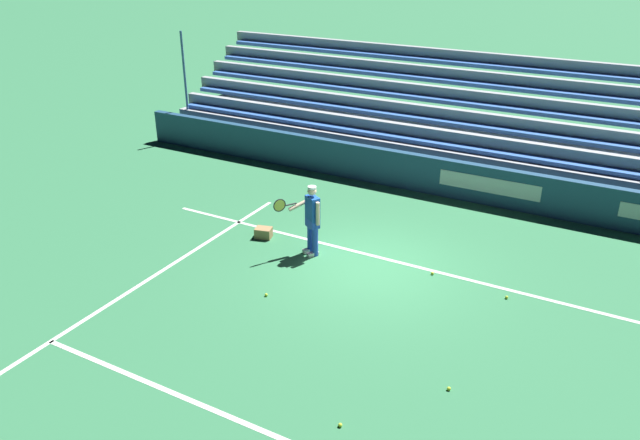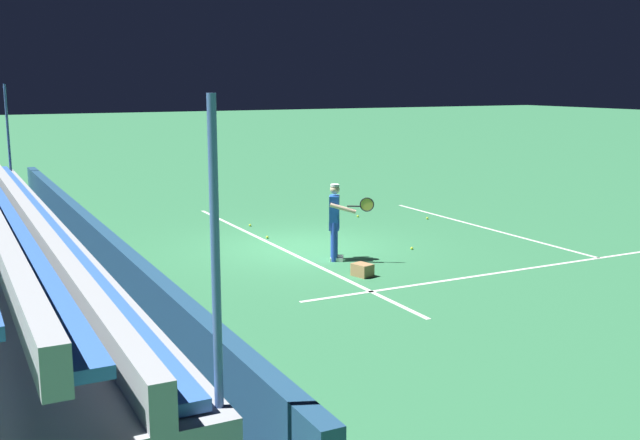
{
  "view_description": "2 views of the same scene",
  "coord_description": "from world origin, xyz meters",
  "px_view_note": "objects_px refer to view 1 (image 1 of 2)",
  "views": [
    {
      "loc": [
        -4.94,
        11.47,
        6.97
      ],
      "look_at": [
        1.24,
        0.26,
        1.02
      ],
      "focal_mm": 35.0,
      "sensor_mm": 36.0,
      "label": 1
    },
    {
      "loc": [
        15.89,
        -7.62,
        3.95
      ],
      "look_at": [
        1.01,
        -0.0,
        0.83
      ],
      "focal_mm": 42.0,
      "sensor_mm": 36.0,
      "label": 2
    }
  ],
  "objects_px": {
    "tennis_ball_far_right": "(266,295)",
    "tennis_ball_far_left": "(507,297)",
    "tennis_ball_midcourt": "(432,273)",
    "tennis_ball_stray_back": "(449,389)",
    "tennis_player": "(311,219)",
    "tennis_ball_on_baseline": "(340,425)",
    "ball_box_cardboard": "(264,233)"
  },
  "relations": [
    {
      "from": "tennis_ball_stray_back",
      "to": "tennis_ball_on_baseline",
      "type": "bearing_deg",
      "value": 53.54
    },
    {
      "from": "tennis_ball_far_right",
      "to": "tennis_ball_far_left",
      "type": "relative_size",
      "value": 1.0
    },
    {
      "from": "tennis_player",
      "to": "tennis_ball_stray_back",
      "type": "bearing_deg",
      "value": 144.73
    },
    {
      "from": "tennis_player",
      "to": "tennis_ball_on_baseline",
      "type": "height_order",
      "value": "tennis_player"
    },
    {
      "from": "tennis_ball_stray_back",
      "to": "tennis_ball_on_baseline",
      "type": "xyz_separation_m",
      "value": [
        1.2,
        1.63,
        0.0
      ]
    },
    {
      "from": "tennis_ball_on_baseline",
      "to": "tennis_ball_midcourt",
      "type": "xyz_separation_m",
      "value": [
        0.35,
        -5.18,
        0.0
      ]
    },
    {
      "from": "tennis_ball_stray_back",
      "to": "tennis_ball_midcourt",
      "type": "relative_size",
      "value": 1.0
    },
    {
      "from": "ball_box_cardboard",
      "to": "tennis_ball_midcourt",
      "type": "height_order",
      "value": "ball_box_cardboard"
    },
    {
      "from": "tennis_ball_stray_back",
      "to": "tennis_ball_midcourt",
      "type": "height_order",
      "value": "same"
    },
    {
      "from": "ball_box_cardboard",
      "to": "tennis_ball_far_right",
      "type": "xyz_separation_m",
      "value": [
        -1.58,
        2.28,
        -0.1
      ]
    },
    {
      "from": "ball_box_cardboard",
      "to": "tennis_ball_on_baseline",
      "type": "bearing_deg",
      "value": 133.62
    },
    {
      "from": "ball_box_cardboard",
      "to": "tennis_ball_far_right",
      "type": "height_order",
      "value": "ball_box_cardboard"
    },
    {
      "from": "tennis_player",
      "to": "tennis_ball_stray_back",
      "type": "xyz_separation_m",
      "value": [
        -4.41,
        3.12,
        -0.86
      ]
    },
    {
      "from": "tennis_player",
      "to": "ball_box_cardboard",
      "type": "xyz_separation_m",
      "value": [
        1.47,
        -0.16,
        -0.76
      ]
    },
    {
      "from": "tennis_player",
      "to": "ball_box_cardboard",
      "type": "bearing_deg",
      "value": -6.23
    },
    {
      "from": "tennis_player",
      "to": "tennis_ball_far_right",
      "type": "distance_m",
      "value": 2.29
    },
    {
      "from": "tennis_player",
      "to": "tennis_ball_far_right",
      "type": "bearing_deg",
      "value": 92.96
    },
    {
      "from": "ball_box_cardboard",
      "to": "tennis_ball_far_left",
      "type": "xyz_separation_m",
      "value": [
        -6.03,
        -0.06,
        -0.1
      ]
    },
    {
      "from": "ball_box_cardboard",
      "to": "tennis_ball_midcourt",
      "type": "relative_size",
      "value": 6.06
    },
    {
      "from": "tennis_player",
      "to": "tennis_ball_stray_back",
      "type": "distance_m",
      "value": 5.47
    },
    {
      "from": "tennis_ball_far_right",
      "to": "tennis_ball_midcourt",
      "type": "xyz_separation_m",
      "value": [
        -2.75,
        -2.55,
        0.0
      ]
    },
    {
      "from": "tennis_ball_far_right",
      "to": "tennis_player",
      "type": "bearing_deg",
      "value": -87.04
    },
    {
      "from": "tennis_ball_stray_back",
      "to": "tennis_player",
      "type": "bearing_deg",
      "value": -35.27
    },
    {
      "from": "ball_box_cardboard",
      "to": "tennis_ball_stray_back",
      "type": "bearing_deg",
      "value": 150.85
    },
    {
      "from": "tennis_player",
      "to": "tennis_ball_far_left",
      "type": "height_order",
      "value": "tennis_player"
    },
    {
      "from": "tennis_ball_stray_back",
      "to": "tennis_ball_on_baseline",
      "type": "distance_m",
      "value": 2.02
    },
    {
      "from": "tennis_ball_midcourt",
      "to": "tennis_ball_on_baseline",
      "type": "bearing_deg",
      "value": 93.84
    },
    {
      "from": "tennis_ball_midcourt",
      "to": "tennis_ball_far_left",
      "type": "xyz_separation_m",
      "value": [
        -1.7,
        0.21,
        0.0
      ]
    },
    {
      "from": "tennis_player",
      "to": "tennis_ball_on_baseline",
      "type": "bearing_deg",
      "value": 124.04
    },
    {
      "from": "tennis_player",
      "to": "tennis_ball_on_baseline",
      "type": "xyz_separation_m",
      "value": [
        -3.21,
        4.75,
        -0.86
      ]
    },
    {
      "from": "tennis_ball_far_right",
      "to": "tennis_ball_stray_back",
      "type": "bearing_deg",
      "value": 166.94
    },
    {
      "from": "tennis_player",
      "to": "tennis_ball_far_right",
      "type": "height_order",
      "value": "tennis_player"
    }
  ]
}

